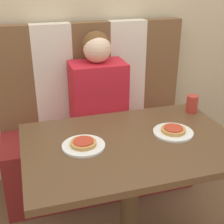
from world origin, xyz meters
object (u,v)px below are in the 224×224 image
at_px(person, 98,87).
at_px(plate_left, 84,146).
at_px(plate_right, 173,132).
at_px(pizza_left, 83,143).
at_px(drinking_cup, 192,104).
at_px(pizza_right, 173,130).

distance_m(person, plate_left, 0.70).
xyz_separation_m(plate_right, pizza_left, (-0.48, 0.00, 0.02)).
height_order(plate_left, plate_right, same).
height_order(person, plate_left, person).
distance_m(pizza_left, drinking_cup, 0.75).
relative_size(pizza_right, drinking_cup, 1.20).
distance_m(plate_right, pizza_right, 0.02).
relative_size(plate_left, pizza_right, 1.65).
distance_m(plate_left, plate_right, 0.48).
height_order(person, drinking_cup, person).
bearing_deg(drinking_cup, pizza_left, -163.06).
relative_size(pizza_left, drinking_cup, 1.20).
relative_size(person, plate_right, 3.28).
bearing_deg(pizza_right, plate_right, 180.00).
xyz_separation_m(pizza_left, pizza_right, (0.48, 0.00, 0.00)).
distance_m(pizza_right, drinking_cup, 0.32).
bearing_deg(drinking_cup, plate_right, -136.92).
xyz_separation_m(plate_right, drinking_cup, (0.23, 0.22, 0.05)).
bearing_deg(plate_right, pizza_right, 0.00).
bearing_deg(drinking_cup, pizza_right, -136.92).
bearing_deg(person, plate_right, -69.82).
relative_size(person, pizza_left, 5.42).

